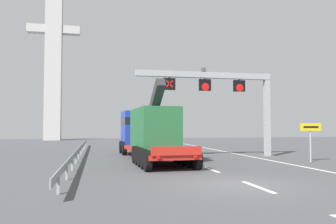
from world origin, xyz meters
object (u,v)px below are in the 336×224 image
Objects in this scene: overhead_lane_gantry at (224,89)px; heavy_haul_truck_red at (147,131)px; exit_sign_yellow at (311,133)px; bridge_pylon_distant at (54,49)px.

heavy_haul_truck_red is at bearing 173.35° from overhead_lane_gantry.
bridge_pylon_distant is at bearing 116.86° from exit_sign_yellow.
exit_sign_yellow is (4.32, -4.39, -3.23)m from overhead_lane_gantry.
exit_sign_yellow is at bearing -63.14° from bridge_pylon_distant.
heavy_haul_truck_red is 11.31m from exit_sign_yellow.
heavy_haul_truck_red is at bearing 153.38° from exit_sign_yellow.
bridge_pylon_distant is (-17.08, 37.87, 11.01)m from overhead_lane_gantry.
overhead_lane_gantry is 6.65m from heavy_haul_truck_red.
bridge_pylon_distant is at bearing 106.89° from heavy_haul_truck_red.
heavy_haul_truck_red is 0.45× the size of bridge_pylon_distant.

